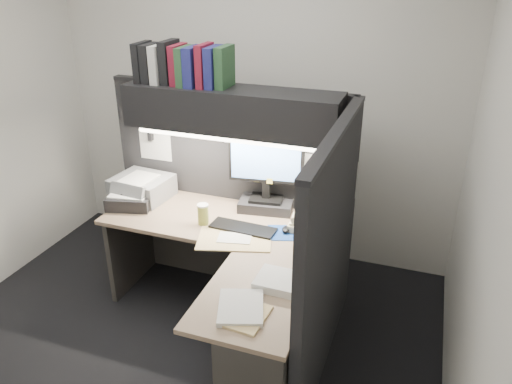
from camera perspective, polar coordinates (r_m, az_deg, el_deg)
floor at (r=3.70m, az=-8.79°, el=-16.74°), size 3.50×3.50×0.00m
wall_back at (r=4.28m, az=-0.52°, el=10.14°), size 3.50×0.04×2.70m
wall_right at (r=2.64m, az=24.75°, el=-1.96°), size 0.04×3.00×2.70m
partition_back at (r=3.96m, az=-2.92°, el=0.35°), size 1.90×0.06×1.60m
partition_right at (r=3.08m, az=8.32°, el=-7.62°), size 0.06×1.50×1.60m
desk at (r=3.27m, az=-2.55°, el=-12.83°), size 1.70×1.53×0.73m
overhead_shelf at (r=3.52m, az=-2.84°, el=9.38°), size 1.55×0.34×0.30m
task_light_tube at (r=3.45m, az=-3.66°, el=6.06°), size 1.32×0.04×0.04m
monitor at (r=3.68m, az=1.17°, el=1.29°), size 0.55×0.30×0.60m
keyboard at (r=3.50m, az=-1.50°, el=-4.17°), size 0.47×0.18×0.02m
mousepad at (r=3.47m, az=3.28°, el=-4.67°), size 0.29×0.28×0.00m
mouse at (r=3.47m, az=3.46°, el=-4.29°), size 0.07×0.10×0.03m
telephone at (r=3.52m, az=5.79°, el=-3.47°), size 0.23×0.24×0.09m
coffee_cup at (r=3.57m, az=-6.06°, el=-2.62°), size 0.10×0.10×0.14m
printer at (r=4.05m, az=-12.87°, el=0.55°), size 0.46×0.40×0.17m
notebook_stack at (r=3.94m, az=-14.08°, el=-0.88°), size 0.39×0.35×0.10m
open_folder at (r=3.39m, az=-2.46°, el=-5.36°), size 0.57×0.45×0.01m
paper_stack_a at (r=2.94m, az=2.69°, el=-10.18°), size 0.27×0.23×0.05m
paper_stack_b at (r=2.76m, az=-1.75°, el=-13.06°), size 0.32×0.36×0.03m
manila_stack at (r=2.72m, az=-1.10°, el=-14.00°), size 0.22×0.27×0.01m
binder_row at (r=3.61m, az=-8.39°, el=14.20°), size 0.69×0.26×0.29m
pinned_papers at (r=3.41m, az=0.73°, el=0.88°), size 1.76×1.31×0.51m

